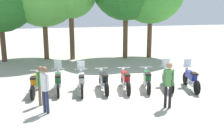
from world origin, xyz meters
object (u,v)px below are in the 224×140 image
object	(u,v)px
motorcycle_4	(125,80)
motorcycle_5	(147,79)
motorcycle_3	(103,81)
person_2	(41,83)
person_0	(169,81)
person_1	(45,86)
motorcycle_7	(191,79)
motorcycle_2	(81,81)
motorcycle_1	(58,81)
motorcycle_0	(35,83)
motorcycle_6	(168,78)

from	to	relation	value
motorcycle_4	motorcycle_5	size ratio (longest dim) A/B	1.02
motorcycle_3	person_2	size ratio (longest dim) A/B	1.36
person_0	person_1	bearing A→B (deg)	109.64
motorcycle_4	motorcycle_7	distance (m)	3.15
motorcycle_5	person_1	bearing A→B (deg)	126.41
motorcycle_2	motorcycle_7	distance (m)	5.21
motorcycle_1	person_1	xyz separation A→B (m)	(-0.65, -2.49, 0.54)
motorcycle_3	person_2	bearing A→B (deg)	115.36
motorcycle_4	motorcycle_3	bearing A→B (deg)	89.42
motorcycle_0	person_1	size ratio (longest dim) A/B	1.22
motorcycle_0	motorcycle_6	world-z (taller)	motorcycle_6
motorcycle_0	motorcycle_5	size ratio (longest dim) A/B	1.02
person_2	motorcycle_4	bearing A→B (deg)	64.56
motorcycle_6	motorcycle_1	bearing A→B (deg)	94.78
motorcycle_3	person_1	distance (m)	3.42
motorcycle_2	motorcycle_0	bearing A→B (deg)	89.41
person_0	motorcycle_6	bearing A→B (deg)	1.40
motorcycle_3	person_0	size ratio (longest dim) A/B	1.21
motorcycle_7	person_1	bearing A→B (deg)	112.35
person_1	person_2	size ratio (longest dim) A/B	1.10
motorcycle_3	person_1	world-z (taller)	person_1
motorcycle_0	motorcycle_4	world-z (taller)	same
motorcycle_3	person_0	distance (m)	3.40
motorcycle_7	motorcycle_4	bearing A→B (deg)	90.25
motorcycle_0	person_0	xyz separation A→B (m)	(4.96, -3.19, 0.58)
motorcycle_7	person_0	size ratio (longest dim) A/B	1.19
motorcycle_1	motorcycle_5	xyz separation A→B (m)	(4.10, -0.78, -0.01)
motorcycle_0	person_1	world-z (taller)	person_1
person_0	person_1	size ratio (longest dim) A/B	1.02
person_2	person_1	bearing A→B (deg)	-30.51
motorcycle_0	motorcycle_1	distance (m)	1.03
motorcycle_0	motorcycle_6	size ratio (longest dim) A/B	1.02
motorcycle_1	person_1	size ratio (longest dim) A/B	1.23
motorcycle_6	motorcycle_2	bearing A→B (deg)	97.12
motorcycle_0	person_0	size ratio (longest dim) A/B	1.20
motorcycle_0	motorcycle_1	size ratio (longest dim) A/B	0.99
motorcycle_5	motorcycle_3	bearing A→B (deg)	97.66
motorcycle_3	person_0	bearing A→B (deg)	-141.68
motorcycle_5	person_1	size ratio (longest dim) A/B	1.19
motorcycle_2	motorcycle_5	world-z (taller)	motorcycle_2
motorcycle_2	motorcycle_7	xyz separation A→B (m)	(5.13, -0.94, 0.00)
person_0	motorcycle_2	bearing A→B (deg)	74.15
motorcycle_1	motorcycle_2	bearing A→B (deg)	-103.44
motorcycle_0	motorcycle_7	size ratio (longest dim) A/B	1.01
motorcycle_1	motorcycle_4	xyz separation A→B (m)	(3.07, -0.63, -0.01)
motorcycle_2	motorcycle_6	world-z (taller)	same
motorcycle_5	motorcycle_6	distance (m)	1.04
motorcycle_0	person_2	distance (m)	1.60
person_1	person_2	xyz separation A→B (m)	(-0.14, 0.92, -0.12)
motorcycle_3	motorcycle_6	distance (m)	3.12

